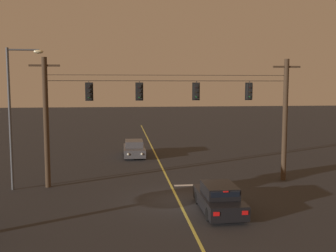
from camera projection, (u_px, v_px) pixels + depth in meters
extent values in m
plane|color=#28282B|center=(179.00, 201.00, 21.19)|extent=(180.00, 180.00, 0.00)
cube|color=#D1C64C|center=(160.00, 164.00, 30.86)|extent=(0.14, 60.00, 0.01)
cube|color=silver|center=(201.00, 185.00, 24.56)|extent=(3.40, 0.36, 0.01)
cylinder|color=#423021|center=(46.00, 123.00, 23.63)|extent=(0.32, 0.32, 7.89)
cube|color=#423021|center=(44.00, 65.00, 23.26)|extent=(1.80, 0.12, 0.12)
cylinder|color=slate|center=(44.00, 71.00, 23.30)|extent=(0.12, 0.12, 0.18)
cylinder|color=#423021|center=(285.00, 120.00, 25.41)|extent=(0.32, 0.32, 7.89)
cube|color=#423021|center=(287.00, 67.00, 25.04)|extent=(1.80, 0.12, 0.12)
cylinder|color=slate|center=(286.00, 72.00, 25.08)|extent=(0.12, 0.12, 0.18)
cylinder|color=black|center=(170.00, 81.00, 24.25)|extent=(15.05, 0.03, 0.03)
cylinder|color=black|center=(170.00, 75.00, 24.21)|extent=(15.05, 0.02, 0.02)
cylinder|color=black|center=(89.00, 82.00, 23.67)|extent=(0.04, 0.04, 0.18)
cube|color=black|center=(89.00, 92.00, 23.73)|extent=(0.32, 0.26, 0.96)
cube|color=black|center=(89.00, 92.00, 23.87)|extent=(0.48, 0.03, 1.12)
sphere|color=#380A0A|center=(89.00, 87.00, 23.54)|extent=(0.17, 0.17, 0.17)
cylinder|color=black|center=(89.00, 86.00, 23.50)|extent=(0.20, 0.10, 0.20)
sphere|color=#3D280A|center=(89.00, 92.00, 23.57)|extent=(0.17, 0.17, 0.17)
cylinder|color=black|center=(89.00, 91.00, 23.53)|extent=(0.20, 0.10, 0.20)
sphere|color=#1ED83F|center=(89.00, 97.00, 23.60)|extent=(0.17, 0.17, 0.17)
cylinder|color=black|center=(89.00, 96.00, 23.56)|extent=(0.20, 0.10, 0.20)
cylinder|color=black|center=(139.00, 82.00, 24.03)|extent=(0.04, 0.04, 0.18)
cube|color=black|center=(139.00, 92.00, 24.09)|extent=(0.32, 0.26, 0.96)
cube|color=black|center=(139.00, 92.00, 24.24)|extent=(0.48, 0.03, 1.12)
sphere|color=#380A0A|center=(140.00, 87.00, 23.90)|extent=(0.17, 0.17, 0.17)
cylinder|color=black|center=(140.00, 86.00, 23.86)|extent=(0.20, 0.10, 0.20)
sphere|color=#3D280A|center=(140.00, 92.00, 23.94)|extent=(0.17, 0.17, 0.17)
cylinder|color=black|center=(140.00, 91.00, 23.89)|extent=(0.20, 0.10, 0.20)
sphere|color=#1ED83F|center=(140.00, 96.00, 23.97)|extent=(0.17, 0.17, 0.17)
cylinder|color=black|center=(140.00, 96.00, 23.92)|extent=(0.20, 0.10, 0.20)
cylinder|color=black|center=(197.00, 82.00, 24.45)|extent=(0.04, 0.04, 0.18)
cube|color=black|center=(196.00, 91.00, 24.51)|extent=(0.32, 0.26, 0.96)
cube|color=black|center=(196.00, 91.00, 24.66)|extent=(0.48, 0.03, 1.12)
sphere|color=#380A0A|center=(197.00, 87.00, 24.33)|extent=(0.17, 0.17, 0.17)
cylinder|color=black|center=(197.00, 86.00, 24.28)|extent=(0.20, 0.10, 0.20)
sphere|color=#3D280A|center=(197.00, 92.00, 24.36)|extent=(0.17, 0.17, 0.17)
cylinder|color=black|center=(197.00, 91.00, 24.31)|extent=(0.20, 0.10, 0.20)
sphere|color=#1ED83F|center=(197.00, 96.00, 24.39)|extent=(0.17, 0.17, 0.17)
cylinder|color=black|center=(197.00, 95.00, 24.34)|extent=(0.20, 0.10, 0.20)
cylinder|color=black|center=(250.00, 82.00, 24.86)|extent=(0.04, 0.04, 0.18)
cube|color=black|center=(249.00, 91.00, 24.92)|extent=(0.32, 0.26, 0.96)
cube|color=black|center=(249.00, 91.00, 25.06)|extent=(0.48, 0.03, 1.12)
sphere|color=#380A0A|center=(250.00, 87.00, 24.73)|extent=(0.17, 0.17, 0.17)
cylinder|color=black|center=(251.00, 86.00, 24.69)|extent=(0.20, 0.10, 0.20)
sphere|color=#3D280A|center=(250.00, 91.00, 24.76)|extent=(0.17, 0.17, 0.17)
cylinder|color=black|center=(250.00, 91.00, 24.72)|extent=(0.20, 0.10, 0.20)
sphere|color=#1ED83F|center=(250.00, 96.00, 24.79)|extent=(0.17, 0.17, 0.17)
cylinder|color=black|center=(250.00, 95.00, 24.75)|extent=(0.20, 0.10, 0.20)
cube|color=black|center=(219.00, 201.00, 19.41)|extent=(1.80, 4.30, 0.68)
cube|color=black|center=(219.00, 190.00, 19.22)|extent=(1.51, 2.15, 0.54)
cube|color=black|center=(215.00, 185.00, 20.15)|extent=(1.40, 0.21, 0.48)
cube|color=black|center=(225.00, 196.00, 18.18)|extent=(1.37, 0.18, 0.46)
cylinder|color=black|center=(198.00, 198.00, 20.65)|extent=(0.22, 0.64, 0.64)
cylinder|color=black|center=(227.00, 197.00, 20.84)|extent=(0.22, 0.64, 0.64)
cylinder|color=black|center=(209.00, 214.00, 18.02)|extent=(0.22, 0.64, 0.64)
cylinder|color=black|center=(242.00, 213.00, 18.20)|extent=(0.22, 0.64, 0.64)
cube|color=red|center=(216.00, 214.00, 17.18)|extent=(0.28, 0.03, 0.18)
cube|color=red|center=(245.00, 213.00, 17.34)|extent=(0.28, 0.03, 0.18)
cube|color=red|center=(226.00, 192.00, 18.05)|extent=(0.24, 0.04, 0.06)
cube|color=#4C4C51|center=(134.00, 151.00, 34.31)|extent=(1.80, 4.30, 0.68)
cube|color=#4C4C51|center=(134.00, 143.00, 34.36)|extent=(1.51, 2.15, 0.54)
cube|color=black|center=(134.00, 145.00, 33.44)|extent=(1.40, 0.21, 0.48)
cube|color=black|center=(134.00, 142.00, 35.41)|extent=(1.37, 0.18, 0.46)
cylinder|color=black|center=(144.00, 155.00, 33.11)|extent=(0.22, 0.64, 0.64)
cylinder|color=black|center=(125.00, 156.00, 32.92)|extent=(0.22, 0.64, 0.64)
cylinder|color=black|center=(142.00, 150.00, 35.74)|extent=(0.22, 0.64, 0.64)
cylinder|color=black|center=(125.00, 150.00, 35.55)|extent=(0.22, 0.64, 0.64)
sphere|color=white|center=(142.00, 154.00, 32.23)|extent=(0.20, 0.20, 0.20)
sphere|color=white|center=(128.00, 154.00, 32.10)|extent=(0.20, 0.20, 0.20)
cylinder|color=#4C4F54|center=(10.00, 120.00, 22.99)|extent=(0.16, 0.16, 8.39)
cylinder|color=#4C4F54|center=(23.00, 50.00, 22.67)|extent=(1.80, 0.10, 0.10)
ellipsoid|color=beige|center=(38.00, 52.00, 22.78)|extent=(0.56, 0.30, 0.22)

